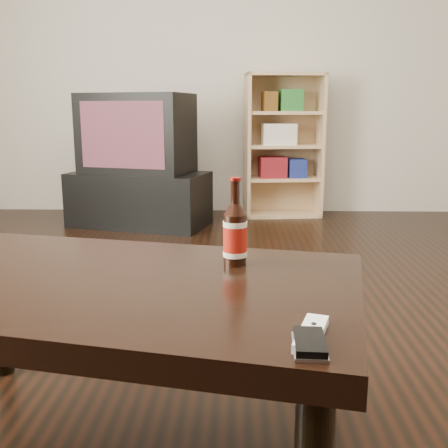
{
  "coord_description": "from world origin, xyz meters",
  "views": [
    {
      "loc": [
        0.21,
        -1.65,
        0.89
      ],
      "look_at": [
        0.17,
        -0.27,
        0.59
      ],
      "focal_mm": 42.0,
      "sensor_mm": 36.0,
      "label": 1
    }
  ],
  "objects_px": {
    "beer_bottle": "(235,234)",
    "phone": "(310,344)",
    "bookshelf": "(282,143)",
    "coffee_table": "(107,301)",
    "remote": "(311,334)",
    "tv_stand": "(140,199)",
    "tv": "(137,134)"
  },
  "relations": [
    {
      "from": "tv_stand",
      "to": "coffee_table",
      "type": "distance_m",
      "value": 2.8
    },
    {
      "from": "coffee_table",
      "to": "remote",
      "type": "relative_size",
      "value": 8.7
    },
    {
      "from": "tv_stand",
      "to": "phone",
      "type": "height_order",
      "value": "phone"
    },
    {
      "from": "beer_bottle",
      "to": "phone",
      "type": "distance_m",
      "value": 0.54
    },
    {
      "from": "bookshelf",
      "to": "beer_bottle",
      "type": "bearing_deg",
      "value": -102.96
    },
    {
      "from": "tv",
      "to": "phone",
      "type": "bearing_deg",
      "value": -58.91
    },
    {
      "from": "bookshelf",
      "to": "tv_stand",
      "type": "bearing_deg",
      "value": -165.03
    },
    {
      "from": "tv",
      "to": "coffee_table",
      "type": "distance_m",
      "value": 2.81
    },
    {
      "from": "bookshelf",
      "to": "coffee_table",
      "type": "xyz_separation_m",
      "value": [
        -0.7,
        -3.2,
        -0.21
      ]
    },
    {
      "from": "tv_stand",
      "to": "tv",
      "type": "height_order",
      "value": "tv"
    },
    {
      "from": "bookshelf",
      "to": "phone",
      "type": "bearing_deg",
      "value": -99.82
    },
    {
      "from": "tv",
      "to": "coffee_table",
      "type": "relative_size",
      "value": 0.65
    },
    {
      "from": "bookshelf",
      "to": "coffee_table",
      "type": "height_order",
      "value": "bookshelf"
    },
    {
      "from": "bookshelf",
      "to": "phone",
      "type": "distance_m",
      "value": 3.6
    },
    {
      "from": "tv_stand",
      "to": "remote",
      "type": "height_order",
      "value": "remote"
    },
    {
      "from": "bookshelf",
      "to": "beer_bottle",
      "type": "relative_size",
      "value": 4.95
    },
    {
      "from": "tv",
      "to": "coffee_table",
      "type": "xyz_separation_m",
      "value": [
        0.44,
        -2.76,
        -0.3
      ]
    },
    {
      "from": "bookshelf",
      "to": "remote",
      "type": "bearing_deg",
      "value": -99.72
    },
    {
      "from": "phone",
      "to": "remote",
      "type": "xyz_separation_m",
      "value": [
        0.01,
        0.04,
        -0.0
      ]
    },
    {
      "from": "tv_stand",
      "to": "phone",
      "type": "bearing_deg",
      "value": -58.92
    },
    {
      "from": "coffee_table",
      "to": "remote",
      "type": "xyz_separation_m",
      "value": [
        0.47,
        -0.35,
        0.07
      ]
    },
    {
      "from": "tv",
      "to": "remote",
      "type": "xyz_separation_m",
      "value": [
        0.91,
        -3.1,
        -0.23
      ]
    },
    {
      "from": "bookshelf",
      "to": "phone",
      "type": "relative_size",
      "value": 10.29
    },
    {
      "from": "coffee_table",
      "to": "beer_bottle",
      "type": "xyz_separation_m",
      "value": [
        0.33,
        0.12,
        0.15
      ]
    },
    {
      "from": "tv_stand",
      "to": "beer_bottle",
      "type": "height_order",
      "value": "beer_bottle"
    },
    {
      "from": "phone",
      "to": "tv_stand",
      "type": "bearing_deg",
      "value": 108.83
    },
    {
      "from": "coffee_table",
      "to": "beer_bottle",
      "type": "height_order",
      "value": "beer_bottle"
    },
    {
      "from": "tv",
      "to": "remote",
      "type": "distance_m",
      "value": 3.24
    },
    {
      "from": "coffee_table",
      "to": "remote",
      "type": "bearing_deg",
      "value": -36.31
    },
    {
      "from": "coffee_table",
      "to": "remote",
      "type": "distance_m",
      "value": 0.59
    },
    {
      "from": "tv_stand",
      "to": "bookshelf",
      "type": "height_order",
      "value": "bookshelf"
    },
    {
      "from": "beer_bottle",
      "to": "tv",
      "type": "bearing_deg",
      "value": 106.22
    }
  ]
}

